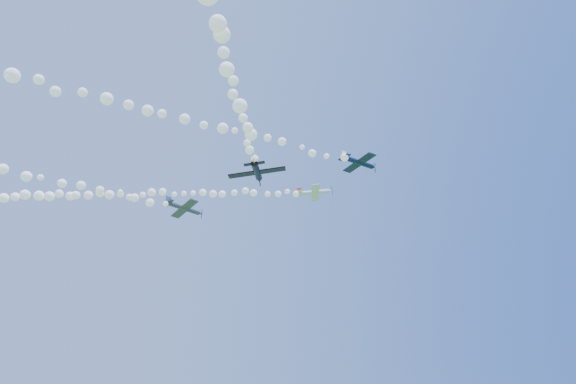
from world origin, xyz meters
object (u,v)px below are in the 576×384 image
object	(u,v)px
plane_navy	(359,162)
plane_black	(257,172)
plane_grey	(184,208)
plane_white	(315,192)

from	to	relation	value
plane_navy	plane_black	world-z (taller)	plane_navy
plane_navy	plane_grey	world-z (taller)	plane_navy
plane_grey	plane_black	size ratio (longest dim) A/B	1.07
plane_white	plane_black	distance (m)	42.75
plane_black	plane_white	bearing A→B (deg)	-11.26
plane_grey	plane_black	distance (m)	28.17
plane_navy	plane_black	xyz separation A→B (m)	(-23.59, -15.60, -12.12)
plane_navy	plane_white	bearing A→B (deg)	84.28
plane_white	plane_grey	bearing A→B (deg)	-146.02
plane_white	plane_navy	bearing A→B (deg)	-66.44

